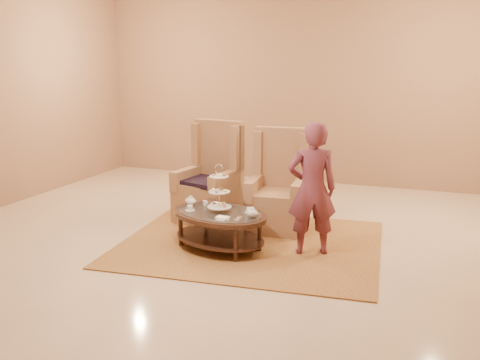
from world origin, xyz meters
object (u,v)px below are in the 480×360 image
at_px(tea_table, 219,219).
at_px(armchair_left, 211,187).
at_px(armchair_right, 278,196).
at_px(person, 312,189).

height_order(tea_table, armchair_left, armchair_left).
relative_size(tea_table, armchair_right, 1.08).
height_order(armchair_left, armchair_right, armchair_left).
xyz_separation_m(tea_table, armchair_right, (0.43, 1.05, 0.07)).
xyz_separation_m(armchair_left, armchair_right, (1.03, -0.09, -0.02)).
bearing_deg(armchair_right, person, -56.86).
distance_m(tea_table, armchair_left, 1.29).
bearing_deg(armchair_left, tea_table, -53.07).
bearing_deg(armchair_right, tea_table, -117.19).
distance_m(armchair_right, person, 1.10).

